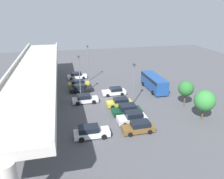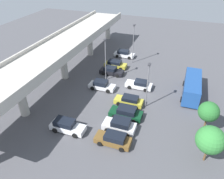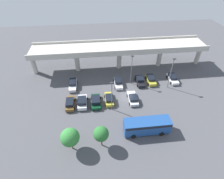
% 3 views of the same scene
% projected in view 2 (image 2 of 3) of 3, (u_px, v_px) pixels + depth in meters
% --- Properties ---
extents(ground_plane, '(98.22, 98.22, 0.00)m').
position_uv_depth(ground_plane, '(130.00, 90.00, 37.40)').
color(ground_plane, '#4C4C51').
extents(highway_overpass, '(47.11, 7.12, 7.13)m').
position_uv_depth(highway_overpass, '(61.00, 49.00, 37.84)').
color(highway_overpass, '#BCB7AD').
rests_on(highway_overpass, ground_plane).
extents(parked_car_0, '(2.00, 4.46, 1.57)m').
position_uv_depth(parked_car_0, '(114.00, 139.00, 26.59)').
color(parked_car_0, brown).
rests_on(parked_car_0, ground_plane).
extents(parked_car_1, '(2.21, 4.32, 1.72)m').
position_uv_depth(parked_car_1, '(120.00, 125.00, 28.63)').
color(parked_car_1, silver).
rests_on(parked_car_1, ground_plane).
extents(parked_car_2, '(2.24, 4.64, 1.57)m').
position_uv_depth(parked_car_2, '(126.00, 112.00, 30.98)').
color(parked_car_2, '#0C381E').
rests_on(parked_car_2, ground_plane).
extents(parked_car_3, '(1.99, 4.35, 1.45)m').
position_uv_depth(parked_car_3, '(129.00, 101.00, 33.48)').
color(parked_car_3, gold).
rests_on(parked_car_3, ground_plane).
extents(parked_car_4, '(2.03, 4.53, 1.57)m').
position_uv_depth(parked_car_4, '(102.00, 85.00, 37.26)').
color(parked_car_4, silver).
rests_on(parked_car_4, ground_plane).
extents(parked_car_5, '(2.11, 4.53, 1.41)m').
position_uv_depth(parked_car_5, '(139.00, 85.00, 37.59)').
color(parked_car_5, silver).
rests_on(parked_car_5, ground_plane).
extents(parked_car_6, '(2.06, 4.50, 1.49)m').
position_uv_depth(parked_car_6, '(111.00, 71.00, 41.78)').
color(parked_car_6, black).
rests_on(parked_car_6, ground_plane).
extents(parked_car_7, '(2.04, 4.39, 1.50)m').
position_uv_depth(parked_car_7, '(115.00, 64.00, 44.04)').
color(parked_car_7, gold).
rests_on(parked_car_7, ground_plane).
extents(parked_car_8, '(2.00, 4.47, 1.53)m').
position_uv_depth(parked_car_8, '(124.00, 54.00, 48.55)').
color(parked_car_8, silver).
rests_on(parked_car_8, ground_plane).
extents(parked_car_9, '(1.99, 4.68, 1.64)m').
position_uv_depth(parked_car_9, '(67.00, 126.00, 28.55)').
color(parked_car_9, silver).
rests_on(parked_car_9, ground_plane).
extents(shuttle_bus, '(8.46, 2.82, 2.90)m').
position_uv_depth(shuttle_bus, '(192.00, 86.00, 35.26)').
color(shuttle_bus, '#1E478C').
rests_on(shuttle_bus, ground_plane).
extents(lamp_post_near_aisle, '(0.70, 0.35, 7.23)m').
position_uv_depth(lamp_post_near_aisle, '(148.00, 82.00, 31.09)').
color(lamp_post_near_aisle, slate).
rests_on(lamp_post_near_aisle, ground_plane).
extents(lamp_post_mid_lot, '(0.70, 0.35, 8.07)m').
position_uv_depth(lamp_post_mid_lot, '(133.00, 41.00, 43.91)').
color(lamp_post_mid_lot, slate).
rests_on(lamp_post_mid_lot, ground_plane).
extents(lamp_post_by_overpass, '(0.70, 0.35, 7.81)m').
position_uv_depth(lamp_post_by_overpass, '(105.00, 57.00, 37.83)').
color(lamp_post_by_overpass, slate).
rests_on(lamp_post_by_overpass, ground_plane).
extents(tree_front_left, '(3.12, 3.12, 4.72)m').
position_uv_depth(tree_front_left, '(210.00, 140.00, 23.19)').
color(tree_front_left, brown).
rests_on(tree_front_left, ground_plane).
extents(tree_front_centre, '(2.60, 2.60, 4.51)m').
position_uv_depth(tree_front_centre, '(209.00, 112.00, 27.19)').
color(tree_front_centre, brown).
rests_on(tree_front_centre, ground_plane).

